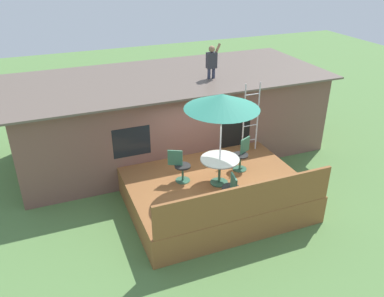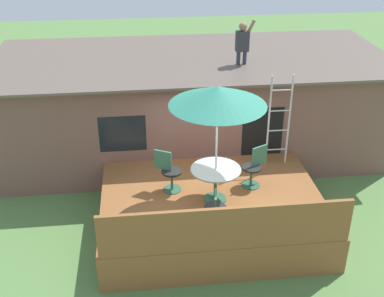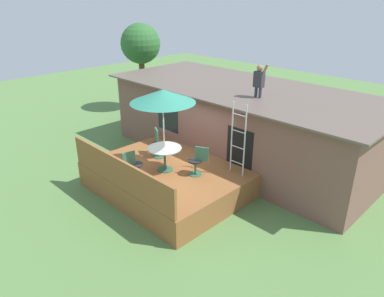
% 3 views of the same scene
% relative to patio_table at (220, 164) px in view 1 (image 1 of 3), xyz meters
% --- Properties ---
extents(ground_plane, '(40.00, 40.00, 0.00)m').
position_rel_patio_table_xyz_m(ground_plane, '(-0.05, 0.24, -1.39)').
color(ground_plane, '#567F42').
extents(house, '(10.50, 4.50, 2.72)m').
position_rel_patio_table_xyz_m(house, '(-0.05, 3.84, -0.02)').
color(house, brown).
rests_on(house, ground).
extents(deck, '(4.70, 3.80, 0.80)m').
position_rel_patio_table_xyz_m(deck, '(-0.05, 0.24, -0.99)').
color(deck, brown).
rests_on(deck, ground).
extents(deck_railing, '(4.60, 0.08, 0.90)m').
position_rel_patio_table_xyz_m(deck_railing, '(-0.05, -1.61, -0.14)').
color(deck_railing, brown).
rests_on(deck_railing, deck).
extents(patio_table, '(1.04, 1.04, 0.74)m').
position_rel_patio_table_xyz_m(patio_table, '(0.00, 0.00, 0.00)').
color(patio_table, '#33664C').
rests_on(patio_table, deck).
extents(patio_umbrella, '(1.90, 1.90, 2.54)m').
position_rel_patio_table_xyz_m(patio_umbrella, '(-0.00, 0.00, 1.76)').
color(patio_umbrella, silver).
rests_on(patio_umbrella, deck).
extents(step_ladder, '(0.52, 0.04, 2.20)m').
position_rel_patio_table_xyz_m(step_ladder, '(1.69, 1.40, 0.51)').
color(step_ladder, silver).
rests_on(step_ladder, deck).
extents(person_figure, '(0.47, 0.20, 1.11)m').
position_rel_patio_table_xyz_m(person_figure, '(1.12, 3.09, 1.94)').
color(person_figure, '#33384C').
rests_on(person_figure, house).
extents(patio_chair_left, '(0.58, 0.44, 0.92)m').
position_rel_patio_table_xyz_m(patio_chair_left, '(-0.94, 0.51, -0.13)').
color(patio_chair_left, '#33664C').
rests_on(patio_chair_left, deck).
extents(patio_chair_right, '(0.58, 0.44, 0.92)m').
position_rel_patio_table_xyz_m(patio_chair_right, '(0.93, 0.48, -0.13)').
color(patio_chair_right, '#33664C').
rests_on(patio_chair_right, deck).
extents(patio_chair_near, '(0.44, 0.62, 0.92)m').
position_rel_patio_table_xyz_m(patio_chair_near, '(-0.17, -1.05, -0.13)').
color(patio_chair_near, '#33664C').
rests_on(patio_chair_near, deck).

